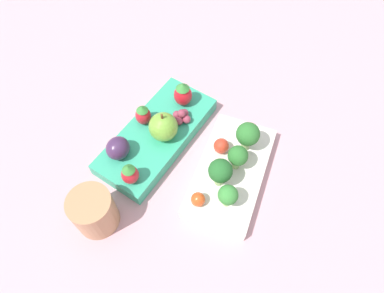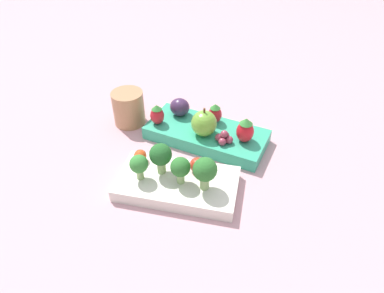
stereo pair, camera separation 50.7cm
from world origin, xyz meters
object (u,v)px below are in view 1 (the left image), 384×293
at_px(strawberry_1, 183,94).
at_px(drinking_cup, 94,211).
at_px(broccoli_floret_1, 228,195).
at_px(broccoli_floret_3, 220,171).
at_px(broccoli_floret_0, 248,135).
at_px(cherry_tomato_1, 221,146).
at_px(strawberry_2, 143,115).
at_px(cherry_tomato_0, 198,199).
at_px(grape_cluster, 182,116).
at_px(apple, 162,128).
at_px(bento_box_fruit, 156,137).
at_px(broccoli_floret_2, 238,156).
at_px(bento_box_savoury, 230,172).
at_px(strawberry_0, 130,174).
at_px(plum, 118,148).

height_order(strawberry_1, drinking_cup, strawberry_1).
distance_m(broccoli_floret_1, broccoli_floret_3, 0.04).
distance_m(broccoli_floret_0, cherry_tomato_1, 0.05).
relative_size(broccoli_floret_1, strawberry_2, 1.11).
relative_size(cherry_tomato_0, strawberry_1, 0.45).
xyz_separation_m(cherry_tomato_1, drinking_cup, (0.19, -0.11, 0.00)).
bearing_deg(grape_cluster, apple, -11.62).
bearing_deg(bento_box_fruit, cherry_tomato_1, 103.40).
xyz_separation_m(broccoli_floret_1, strawberry_2, (-0.06, -0.19, -0.01)).
xyz_separation_m(broccoli_floret_2, strawberry_2, (0.00, -0.17, -0.01)).
distance_m(cherry_tomato_0, strawberry_1, 0.19).
xyz_separation_m(strawberry_2, drinking_cup, (0.17, 0.03, -0.01)).
distance_m(bento_box_savoury, broccoli_floret_1, 0.07).
height_order(broccoli_floret_0, broccoli_floret_2, broccoli_floret_0).
bearing_deg(cherry_tomato_1, grape_cluster, -102.74).
bearing_deg(broccoli_floret_3, strawberry_0, -61.33).
bearing_deg(cherry_tomato_0, drinking_cup, -53.02).
bearing_deg(cherry_tomato_0, grape_cluster, -140.38).
bearing_deg(grape_cluster, broccoli_floret_2, 74.10).
relative_size(bento_box_savoury, drinking_cup, 2.98).
distance_m(bento_box_savoury, grape_cluster, 0.12).
relative_size(broccoli_floret_1, apple, 0.81).
height_order(bento_box_savoury, grape_cluster, grape_cluster).
bearing_deg(broccoli_floret_0, broccoli_floret_2, 3.33).
bearing_deg(broccoli_floret_2, bento_box_savoury, -25.10).
bearing_deg(grape_cluster, bento_box_fruit, -28.64).
bearing_deg(broccoli_floret_3, bento_box_savoury, 167.99).
height_order(cherry_tomato_1, apple, apple).
bearing_deg(broccoli_floret_1, plum, -86.80).
bearing_deg(bento_box_savoury, bento_box_fruit, -88.78).
height_order(broccoli_floret_2, cherry_tomato_0, broccoli_floret_2).
bearing_deg(grape_cluster, cherry_tomato_0, 39.62).
bearing_deg(broccoli_floret_2, grape_cluster, -105.90).
bearing_deg(plum, strawberry_0, 56.59).
distance_m(strawberry_1, grape_cluster, 0.04).
relative_size(broccoli_floret_0, broccoli_floret_3, 1.03).
bearing_deg(broccoli_floret_3, cherry_tomato_0, -14.46).
xyz_separation_m(cherry_tomato_0, strawberry_0, (0.02, -0.11, 0.01)).
height_order(cherry_tomato_1, strawberry_2, strawberry_2).
bearing_deg(apple, cherry_tomato_1, 105.08).
xyz_separation_m(bento_box_savoury, strawberry_0, (0.09, -0.12, 0.03)).
bearing_deg(broccoli_floret_1, grape_cluster, -126.00).
bearing_deg(cherry_tomato_1, broccoli_floret_2, 66.63).
bearing_deg(broccoli_floret_1, bento_box_savoury, -160.69).
bearing_deg(broccoli_floret_2, broccoli_floret_3, -15.09).
relative_size(broccoli_floret_3, plum, 1.41).
relative_size(broccoli_floret_1, drinking_cup, 0.65).
bearing_deg(broccoli_floret_0, strawberry_0, -41.59).
distance_m(broccoli_floret_2, strawberry_2, 0.17).
height_order(broccoli_floret_2, apple, apple).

